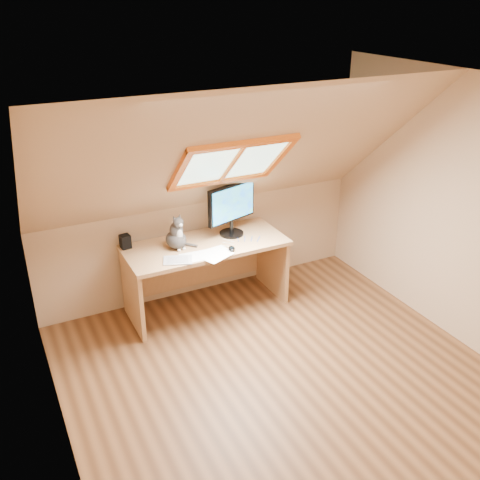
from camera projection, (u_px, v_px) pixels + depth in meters
ground at (287, 382)px, 4.48m from camera, size 3.50×3.50×0.00m
room_shell at (301, 230)px, 3.80m from camera, size 3.52×3.52×2.41m
desk at (203, 261)px, 5.38m from camera, size 1.59×0.70×0.73m
monitor at (232, 206)px, 5.30m from camera, size 0.56×0.24×0.53m
cat at (176, 236)px, 5.09m from camera, size 0.24×0.27×0.36m
desk_speaker at (125, 242)px, 5.11m from camera, size 0.10×0.10×0.13m
graphics_tablet at (178, 260)px, 4.89m from camera, size 0.31×0.27×0.01m
mouse at (232, 249)px, 5.09m from camera, size 0.09×0.12×0.03m
papers at (207, 256)px, 4.98m from camera, size 0.35×0.30×0.01m
cables at (240, 241)px, 5.27m from camera, size 0.51×0.26×0.01m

